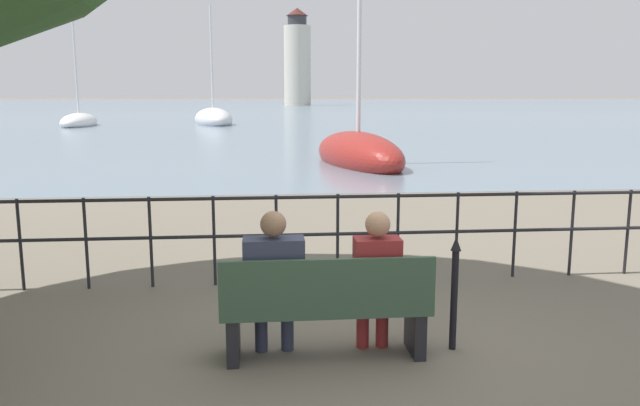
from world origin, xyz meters
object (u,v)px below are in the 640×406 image
closed_umbrella (454,287)px  sailboat_3 (213,119)px  seated_person_right (376,276)px  seated_person_left (274,278)px  sailboat_1 (79,122)px  park_bench (326,310)px  harbor_lighthouse (297,61)px  sailboat_2 (358,154)px

closed_umbrella → sailboat_3: bearing=97.0°
seated_person_right → closed_umbrella: (0.69, 0.03, -0.12)m
seated_person_left → closed_umbrella: 1.55m
sailboat_3 → seated_person_right: bearing=-97.7°
sailboat_1 → sailboat_3: sailboat_1 is taller
park_bench → harbor_lighthouse: size_ratio=0.09×
seated_person_left → sailboat_2: (2.95, 14.54, -0.36)m
sailboat_2 → harbor_lighthouse: bearing=76.0°
park_bench → sailboat_1: sailboat_1 is taller
seated_person_right → harbor_lighthouse: bearing=87.0°
sailboat_1 → closed_umbrella: bearing=-72.0°
seated_person_left → seated_person_right: seated_person_left is taller
sailboat_2 → park_bench: bearing=-111.5°
park_bench → closed_umbrella: 1.13m
park_bench → harbor_lighthouse: 125.15m
sailboat_2 → seated_person_left: bearing=-113.2°
seated_person_right → sailboat_2: bearing=81.8°
seated_person_right → harbor_lighthouse: (6.55, 124.58, 8.32)m
sailboat_2 → harbor_lighthouse: harbor_lighthouse is taller
seated_person_left → sailboat_1: 42.61m
seated_person_left → sailboat_1: bearing=107.6°
closed_umbrella → sailboat_3: sailboat_3 is taller
closed_umbrella → seated_person_right: bearing=-177.8°
harbor_lighthouse → park_bench: bearing=-93.2°
sailboat_3 → harbor_lighthouse: 83.57m
harbor_lighthouse → seated_person_right: bearing=-93.0°
seated_person_left → sailboat_1: size_ratio=0.12×
seated_person_left → closed_umbrella: size_ratio=1.26×
sailboat_3 → sailboat_1: bearing=175.9°
seated_person_left → harbor_lighthouse: bearing=86.6°
park_bench → sailboat_3: 42.47m
park_bench → closed_umbrella: bearing=5.3°
seated_person_right → sailboat_1: size_ratio=0.12×
park_bench → sailboat_1: 42.81m
seated_person_left → closed_umbrella: bearing=1.1°
park_bench → seated_person_right: 0.50m
closed_umbrella → sailboat_2: size_ratio=0.13×
sailboat_1 → harbor_lighthouse: bearing=74.9°
park_bench → sailboat_2: (2.52, 14.61, -0.10)m
seated_person_right → sailboat_3: 42.44m
closed_umbrella → sailboat_3: (-5.18, 42.17, -0.18)m
closed_umbrella → harbor_lighthouse: 124.98m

